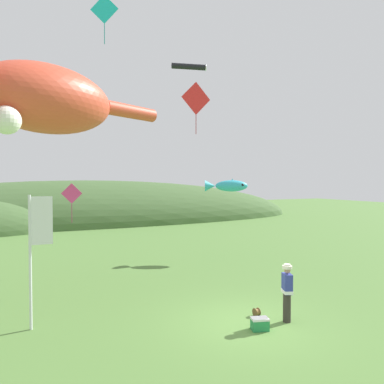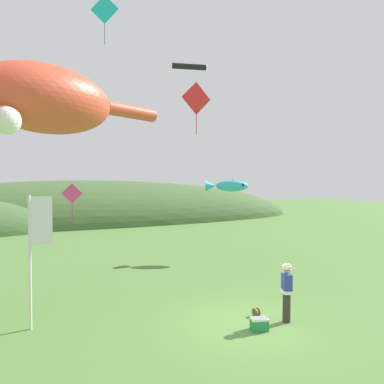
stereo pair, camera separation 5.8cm
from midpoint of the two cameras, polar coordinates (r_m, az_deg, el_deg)
ground_plane at (r=12.07m, az=8.38°, el=-19.17°), size 120.00×120.00×0.00m
distant_hill_ridge at (r=40.04m, az=-18.29°, el=-4.53°), size 50.64×15.78×8.70m
festival_attendant at (r=12.10m, az=14.14°, el=-14.40°), size 0.40×0.49×1.77m
kite_spool at (r=12.63m, az=9.66°, el=-17.59°), size 0.15×0.26×0.26m
picnic_cooler at (r=11.57m, az=10.14°, el=-19.17°), size 0.56×0.45×0.36m
festival_banner_pole at (r=11.80m, az=-22.81°, el=-6.94°), size 0.66×0.08×3.90m
kite_giant_cat at (r=14.55m, az=-23.70°, el=13.22°), size 8.94×5.14×2.94m
kite_fish_windsock at (r=21.19m, az=5.24°, el=0.96°), size 2.46×1.67×0.74m
kite_tube_streamer at (r=25.20m, az=-0.47°, el=18.55°), size 2.26×0.92×0.44m
kite_diamond_pink at (r=18.48m, az=-17.95°, el=-0.29°), size 0.94×0.26×1.86m
kite_diamond_teal at (r=18.94m, az=-13.31°, el=25.43°), size 1.13×0.65×2.19m
kite_diamond_red at (r=18.04m, az=0.52°, el=14.04°), size 1.54×0.11×2.44m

